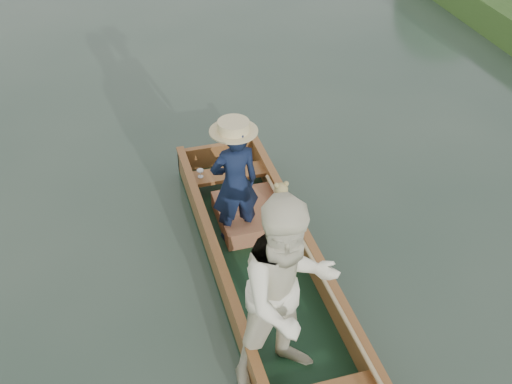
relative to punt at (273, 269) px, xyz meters
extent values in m
plane|color=#283D30|center=(0.11, 0.38, -0.75)|extent=(120.00, 120.00, 0.00)
cube|color=black|center=(0.11, 0.38, -0.71)|extent=(1.10, 5.00, 0.08)
cube|color=brown|center=(-0.40, 0.38, -0.51)|extent=(0.08, 5.00, 0.32)
cube|color=brown|center=(0.62, 0.38, -0.51)|extent=(0.08, 5.00, 0.32)
cube|color=brown|center=(0.11, 2.84, -0.51)|extent=(1.10, 0.08, 0.32)
cube|color=brown|center=(-0.40, 0.38, -0.33)|extent=(0.10, 5.00, 0.04)
cube|color=brown|center=(0.62, 0.38, -0.33)|extent=(0.10, 5.00, 0.04)
cube|color=brown|center=(0.11, 2.28, -0.45)|extent=(0.94, 0.30, 0.05)
imported|color=#111B36|center=(-0.04, 1.32, 0.10)|extent=(0.59, 0.41, 1.53)
cylinder|color=beige|center=(-0.04, 1.32, 0.82)|extent=(0.52, 0.52, 0.12)
imported|color=white|center=(-0.09, -0.69, 0.35)|extent=(1.13, 0.96, 2.03)
cube|color=#A63A35|center=(0.24, 1.52, -0.56)|extent=(0.85, 0.90, 0.22)
sphere|color=tan|center=(0.54, 1.42, -0.33)|extent=(0.22, 0.22, 0.22)
sphere|color=tan|center=(0.54, 1.41, -0.16)|extent=(0.16, 0.16, 0.16)
sphere|color=tan|center=(0.48, 1.41, -0.09)|extent=(0.06, 0.06, 0.06)
sphere|color=tan|center=(0.60, 1.41, -0.09)|extent=(0.06, 0.06, 0.06)
sphere|color=tan|center=(0.54, 1.35, -0.18)|extent=(0.07, 0.07, 0.07)
sphere|color=tan|center=(0.45, 1.40, -0.29)|extent=(0.08, 0.08, 0.08)
sphere|color=tan|center=(0.64, 1.40, -0.29)|extent=(0.08, 0.08, 0.08)
sphere|color=tan|center=(0.49, 1.39, -0.42)|extent=(0.09, 0.09, 0.09)
sphere|color=tan|center=(0.60, 1.39, -0.42)|extent=(0.09, 0.09, 0.09)
cylinder|color=silver|center=(-0.25, 2.28, -0.42)|extent=(0.07, 0.07, 0.01)
cylinder|color=silver|center=(-0.25, 2.28, -0.38)|extent=(0.01, 0.01, 0.08)
ellipsoid|color=silver|center=(-0.25, 2.28, -0.32)|extent=(0.09, 0.09, 0.05)
cylinder|color=tan|center=(0.54, 0.00, -0.29)|extent=(0.04, 3.95, 0.18)
camera|label=1|loc=(-1.41, -4.29, 4.34)|focal=45.00mm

